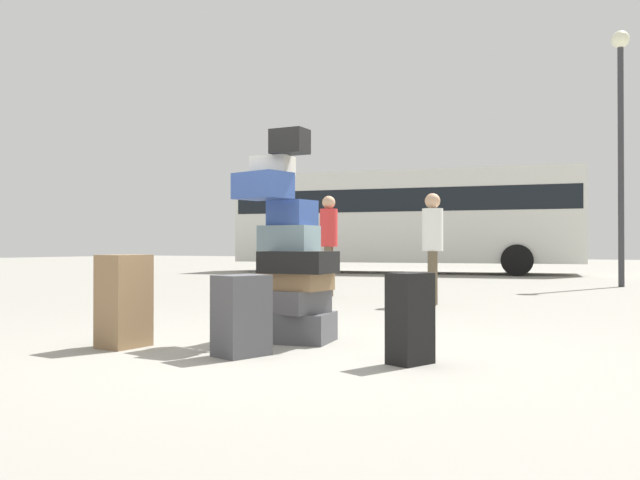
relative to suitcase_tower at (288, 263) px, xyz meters
The scene contains 11 objects.
ground_plane 0.87m from the suitcase_tower, 60.27° to the right, with size 80.00×80.00×0.00m, color gray.
suitcase_tower is the anchor object (origin of this frame).
suitcase_black_left_side 1.50m from the suitcase_tower, 21.74° to the right, with size 0.22×0.30×0.66m, color black.
suitcase_charcoal_behind_tower 0.92m from the suitcase_tower, 84.41° to the right, with size 0.29×0.39×0.63m, color #4C4C51.
suitcase_brown_upright_blue 1.44m from the suitcase_tower, 137.71° to the right, with size 0.30×0.38×0.78m, color olive.
suitcase_slate_foreground_near 2.18m from the suitcase_tower, 123.48° to the left, with size 0.58×0.40×0.24m, color gray.
person_bearded_onlooker 5.09m from the suitcase_tower, 113.54° to the left, with size 0.30×0.33×1.69m.
person_tourist_with_camera 6.35m from the suitcase_tower, 120.70° to the left, with size 0.30×0.31×1.66m.
person_passerby_in_red 3.99m from the suitcase_tower, 89.88° to the left, with size 0.30×0.33×1.61m.
parked_bus 15.16m from the suitcase_tower, 107.05° to the left, with size 10.92×4.43×3.15m.
lamp_post 10.52m from the suitcase_tower, 77.91° to the left, with size 0.36×0.36×5.36m.
Camera 1 is at (2.74, -4.51, 0.85)m, focal length 36.33 mm.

